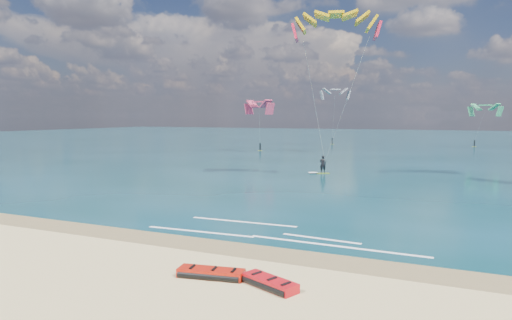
% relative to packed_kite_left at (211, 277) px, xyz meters
% --- Properties ---
extents(ground, '(320.00, 320.00, 0.00)m').
position_rel_packed_kite_left_xyz_m(ground, '(-2.35, 40.99, 0.00)').
color(ground, tan).
rests_on(ground, ground).
extents(wet_sand_strip, '(320.00, 2.40, 0.01)m').
position_rel_packed_kite_left_xyz_m(wet_sand_strip, '(-2.35, 3.99, 0.00)').
color(wet_sand_strip, brown).
rests_on(wet_sand_strip, ground).
extents(sea, '(320.00, 200.00, 0.04)m').
position_rel_packed_kite_left_xyz_m(sea, '(-2.35, 104.99, 0.02)').
color(sea, '#0A3437').
rests_on(sea, ground).
extents(packed_kite_left, '(3.05, 1.61, 0.42)m').
position_rel_packed_kite_left_xyz_m(packed_kite_left, '(0.00, 0.00, 0.00)').
color(packed_kite_left, red).
rests_on(packed_kite_left, ground).
extents(packed_kite_mid, '(2.82, 2.05, 0.41)m').
position_rel_packed_kite_left_xyz_m(packed_kite_mid, '(2.56, -0.04, 0.00)').
color(packed_kite_mid, red).
rests_on(packed_kite_mid, ground).
extents(kitesurfer_main, '(10.09, 9.06, 17.67)m').
position_rel_packed_kite_left_xyz_m(kitesurfer_main, '(-3.24, 30.55, 9.19)').
color(kitesurfer_main, '#BDE71B').
rests_on(kitesurfer_main, sea).
extents(shoreline_foam, '(15.46, 3.64, 0.01)m').
position_rel_packed_kite_left_xyz_m(shoreline_foam, '(-0.11, 7.08, 0.04)').
color(shoreline_foam, white).
rests_on(shoreline_foam, ground).
extents(distant_kites, '(67.55, 32.35, 12.14)m').
position_rel_packed_kite_left_xyz_m(distant_kites, '(2.60, 73.81, 5.01)').
color(distant_kites, gray).
rests_on(distant_kites, ground).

